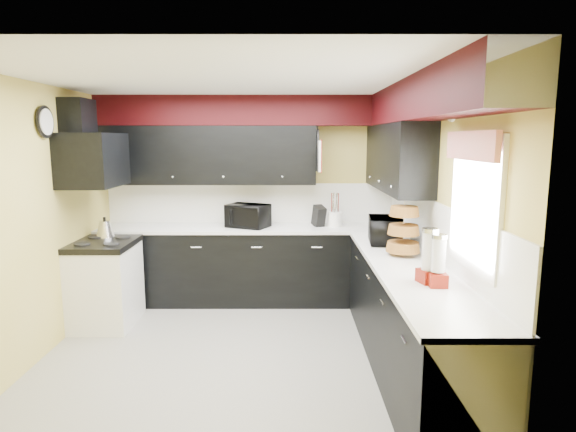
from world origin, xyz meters
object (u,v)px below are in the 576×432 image
object	(u,v)px
knife_block	(319,216)
microwave	(386,230)
toaster_oven	(248,216)
kettle	(105,229)
utensil_crock	(335,219)

from	to	relation	value
knife_block	microwave	bearing A→B (deg)	-78.52
microwave	knife_block	bearing A→B (deg)	39.40
toaster_oven	kettle	size ratio (longest dim) A/B	2.42
toaster_oven	kettle	distance (m)	1.62
toaster_oven	kettle	bearing A→B (deg)	-137.79
toaster_oven	knife_block	bearing A→B (deg)	27.43
microwave	utensil_crock	bearing A→B (deg)	30.45
toaster_oven	microwave	distance (m)	1.74
utensil_crock	microwave	bearing A→B (deg)	-65.48
knife_block	kettle	world-z (taller)	knife_block
knife_block	toaster_oven	bearing A→B (deg)	160.75
knife_block	utensil_crock	bearing A→B (deg)	-22.47
microwave	kettle	distance (m)	3.06
kettle	toaster_oven	bearing A→B (deg)	17.53
knife_block	kettle	size ratio (longest dim) A/B	1.27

